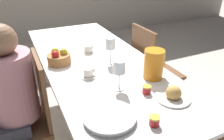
# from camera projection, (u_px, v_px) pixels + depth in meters

# --- Properties ---
(ground_plane) EXTENTS (20.00, 20.00, 0.00)m
(ground_plane) POSITION_uv_depth(u_px,v_px,m) (98.00, 127.00, 2.19)
(ground_plane) COLOR beige
(dining_table) EXTENTS (0.85, 2.16, 0.75)m
(dining_table) POSITION_uv_depth(u_px,v_px,m) (96.00, 69.00, 1.89)
(dining_table) COLOR white
(dining_table) RESTS_ON ground_plane
(chair_person_side) EXTENTS (0.42, 0.42, 0.95)m
(chair_person_side) POSITION_uv_depth(u_px,v_px,m) (28.00, 118.00, 1.55)
(chair_person_side) COLOR brown
(chair_person_side) RESTS_ON ground_plane
(chair_opposite) EXTENTS (0.42, 0.42, 0.95)m
(chair_opposite) POSITION_uv_depth(u_px,v_px,m) (151.00, 70.00, 2.22)
(chair_opposite) COLOR brown
(chair_opposite) RESTS_ON ground_plane
(person_seated) EXTENTS (0.39, 0.41, 1.19)m
(person_seated) POSITION_uv_depth(u_px,v_px,m) (8.00, 97.00, 1.42)
(person_seated) COLOR #33333D
(person_seated) RESTS_ON ground_plane
(red_pitcher) EXTENTS (0.16, 0.14, 0.21)m
(red_pitcher) POSITION_uv_depth(u_px,v_px,m) (154.00, 64.00, 1.52)
(red_pitcher) COLOR orange
(red_pitcher) RESTS_ON dining_table
(wine_glass_water) EXTENTS (0.08, 0.08, 0.21)m
(wine_glass_water) POSITION_uv_depth(u_px,v_px,m) (110.00, 45.00, 1.71)
(wine_glass_water) COLOR white
(wine_glass_water) RESTS_ON dining_table
(wine_glass_juice) EXTENTS (0.08, 0.08, 0.20)m
(wine_glass_juice) POSITION_uv_depth(u_px,v_px,m) (119.00, 68.00, 1.37)
(wine_glass_juice) COLOR white
(wine_glass_juice) RESTS_ON dining_table
(teacup_near_person) EXTENTS (0.13, 0.13, 0.07)m
(teacup_near_person) POSITION_uv_depth(u_px,v_px,m) (88.00, 73.00, 1.57)
(teacup_near_person) COLOR silver
(teacup_near_person) RESTS_ON dining_table
(teacup_across) EXTENTS (0.13, 0.13, 0.07)m
(teacup_across) POSITION_uv_depth(u_px,v_px,m) (88.00, 49.00, 1.97)
(teacup_across) COLOR silver
(teacup_across) RESTS_ON dining_table
(serving_tray) EXTENTS (0.29, 0.29, 0.03)m
(serving_tray) POSITION_uv_depth(u_px,v_px,m) (110.00, 117.00, 1.16)
(serving_tray) COLOR #9E9EA3
(serving_tray) RESTS_ON dining_table
(bread_plate) EXTENTS (0.21, 0.21, 0.09)m
(bread_plate) POSITION_uv_depth(u_px,v_px,m) (173.00, 95.00, 1.32)
(bread_plate) COLOR silver
(bread_plate) RESTS_ON dining_table
(jam_jar_amber) EXTENTS (0.06, 0.06, 0.05)m
(jam_jar_amber) POSITION_uv_depth(u_px,v_px,m) (147.00, 89.00, 1.37)
(jam_jar_amber) COLOR #A81E1E
(jam_jar_amber) RESTS_ON dining_table
(jam_jar_red) EXTENTS (0.06, 0.06, 0.05)m
(jam_jar_red) POSITION_uv_depth(u_px,v_px,m) (155.00, 120.00, 1.11)
(jam_jar_red) COLOR #A81E1E
(jam_jar_red) RESTS_ON dining_table
(fruit_bowl) EXTENTS (0.19, 0.19, 0.13)m
(fruit_bowl) POSITION_uv_depth(u_px,v_px,m) (59.00, 58.00, 1.75)
(fruit_bowl) COLOR #9E6B3D
(fruit_bowl) RESTS_ON dining_table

